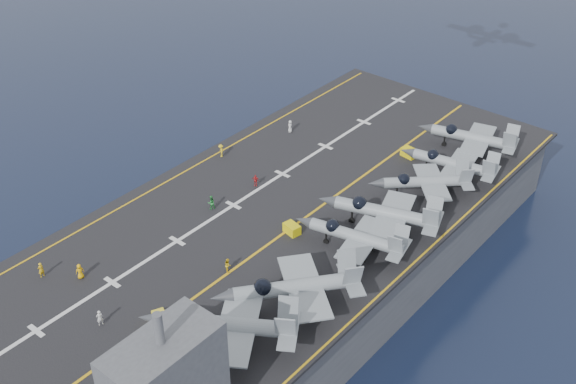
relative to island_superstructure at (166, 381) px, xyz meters
The scene contains 26 objects.
ground 38.02m from the island_superstructure, 116.57° to the left, with size 500.00×500.00×0.00m, color #142135.
hull 35.94m from the island_superstructure, 116.57° to the left, with size 36.00×90.00×10.00m, color #56595E.
flight_deck 34.41m from the island_superstructure, 116.57° to the left, with size 38.00×92.00×0.40m, color black.
foul_line 33.17m from the island_superstructure, 111.80° to the left, with size 0.35×90.00×0.02m, color gold.
landing_centerline 37.38m from the island_superstructure, 124.99° to the left, with size 0.50×90.00×0.02m, color silver.
deck_edge_port 44.50m from the island_superstructure, 136.85° to the left, with size 0.25×90.00×0.02m, color gold.
deck_edge_stbd 31.12m from the island_superstructure, 83.35° to the left, with size 0.25×90.00×0.02m, color gold.
island_superstructure is the anchor object (origin of this frame).
fighter_jet_2 13.14m from the island_superstructure, 109.81° to the left, with size 19.68×18.06×5.69m, color #9DA6AE, non-canonical shape.
fighter_jet_3 21.05m from the island_superstructure, 97.16° to the left, with size 18.64×19.50×5.65m, color gray, non-canonical shape.
fighter_jet_4 32.71m from the island_superstructure, 95.24° to the left, with size 15.80×12.22×4.90m, color #98A1A8, non-canonical shape.
fighter_jet_5 38.66m from the island_superstructure, 94.22° to the left, with size 18.00×14.77×5.38m, color #9197A1, non-canonical shape.
fighter_jet_6 48.33m from the island_superstructure, 93.41° to the left, with size 16.23×16.04×4.75m, color #9EA5AD, non-canonical shape.
fighter_jet_7 54.69m from the island_superstructure, 92.44° to the left, with size 15.20×11.59×4.76m, color #969DA5, non-canonical shape.
fighter_jet_8 62.76m from the island_superstructure, 93.37° to the left, with size 16.46×12.99×5.04m, color #9FA8B2, non-canonical shape.
tow_cart_a 16.42m from the island_superstructure, 142.41° to the left, with size 2.40×2.05×1.22m, color yellow, non-canonical shape.
tow_cart_b 33.03m from the island_superstructure, 110.44° to the left, with size 2.32×1.76×1.25m, color yellow, non-canonical shape.
tow_cart_c 56.76m from the island_superstructure, 100.21° to the left, with size 2.31×1.67×1.29m, color yellow, non-canonical shape.
crew_0 26.56m from the island_superstructure, 161.29° to the left, with size 1.16×1.36×1.93m, color #FDB508.
crew_1 29.28m from the island_superstructure, 168.75° to the left, with size 0.81×1.19×1.97m, color yellow.
crew_2 36.33m from the island_superstructure, 129.35° to the left, with size 1.19×1.40×1.97m, color green.
crew_3 49.43m from the island_superstructure, 129.16° to the left, with size 1.41×1.34×1.96m, color yellow.
crew_4 42.15m from the island_superstructure, 121.76° to the left, with size 1.22×1.08×1.71m, color red.
crew_5 57.76m from the island_superstructure, 119.15° to the left, with size 1.36×1.37×1.93m, color silver.
crew_6 18.45m from the island_superstructure, 163.40° to the left, with size 1.10×1.36×1.96m, color silver.
crew_7 24.30m from the island_superstructure, 121.70° to the left, with size 1.28×1.19×1.77m, color yellow.
Camera 1 is at (49.17, -55.20, 64.25)m, focal length 45.00 mm.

